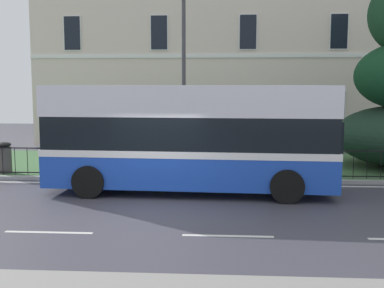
% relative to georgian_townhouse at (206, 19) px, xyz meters
% --- Properties ---
extents(ground_plane, '(60.00, 56.00, 0.18)m').
position_rel_georgian_townhouse_xyz_m(ground_plane, '(-0.86, -15.07, -7.04)').
color(ground_plane, '#41404A').
extents(georgian_townhouse, '(17.83, 8.45, 13.76)m').
position_rel_georgian_townhouse_xyz_m(georgian_townhouse, '(0.00, 0.00, 0.00)').
color(georgian_townhouse, beige).
rests_on(georgian_townhouse, ground_plane).
extents(iron_verge_railing, '(16.29, 0.04, 0.97)m').
position_rel_georgian_townhouse_xyz_m(iron_verge_railing, '(0.00, -11.96, -6.41)').
color(iron_verge_railing, black).
rests_on(iron_verge_railing, ground_plane).
extents(single_decker_bus, '(8.77, 2.93, 3.27)m').
position_rel_georgian_townhouse_xyz_m(single_decker_bus, '(0.03, -13.79, -5.31)').
color(single_decker_bus, blue).
rests_on(single_decker_bus, ground_plane).
extents(street_lamp_post, '(0.36, 0.24, 7.34)m').
position_rel_georgian_townhouse_xyz_m(street_lamp_post, '(-0.40, -11.07, -2.74)').
color(street_lamp_post, '#333338').
rests_on(street_lamp_post, ground_plane).
extents(litter_bin, '(0.53, 0.53, 1.11)m').
position_rel_georgian_townhouse_xyz_m(litter_bin, '(-6.86, -11.65, -6.35)').
color(litter_bin, '#4C4742').
rests_on(litter_bin, ground_plane).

